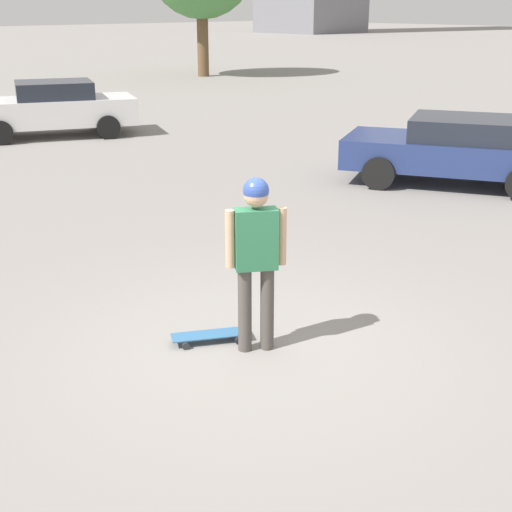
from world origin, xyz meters
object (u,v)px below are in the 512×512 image
person (256,248)px  car_parked_near (456,149)px  skateboard (210,335)px  car_parked_far (52,108)px

person → car_parked_near: bearing=51.6°
car_parked_near → person: bearing=80.5°
skateboard → car_parked_far: bearing=-81.5°
skateboard → person: bearing=147.7°
car_parked_near → car_parked_far: 10.72m
skateboard → car_parked_near: car_parked_near is taller
car_parked_far → car_parked_near: bearing=130.8°
skateboard → car_parked_near: 8.23m
skateboard → car_parked_far: car_parked_far is taller
person → skateboard: bearing=151.1°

